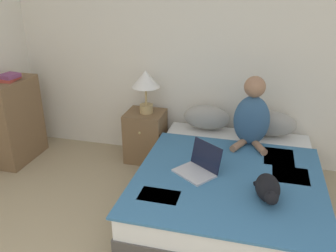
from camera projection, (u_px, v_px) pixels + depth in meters
wall_back at (204, 53)px, 3.96m from camera, size 5.49×0.05×2.55m
bed at (229, 189)px, 3.34m from camera, size 1.62×1.94×0.45m
pillow_near at (207, 117)px, 4.01m from camera, size 0.53×0.25×0.28m
pillow_far at (271, 123)px, 3.84m from camera, size 0.53×0.25×0.28m
person_sitting at (252, 116)px, 3.57m from camera, size 0.37×0.36×0.72m
cat_tabby at (268, 188)px, 2.76m from camera, size 0.23×0.50×0.19m
laptop_open at (198, 167)px, 3.15m from camera, size 0.45×0.44×0.25m
nightstand at (146, 136)px, 4.24m from camera, size 0.44×0.43×0.60m
table_lamp at (146, 82)px, 3.97m from camera, size 0.32×0.32×0.50m
bookshelf at (17, 121)px, 4.16m from camera, size 0.27×0.67×0.98m
book_stack_top at (9, 77)px, 3.96m from camera, size 0.20×0.25×0.08m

